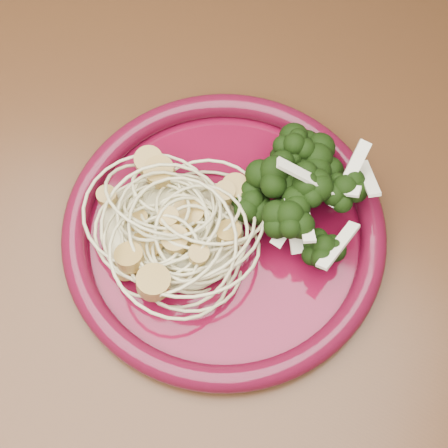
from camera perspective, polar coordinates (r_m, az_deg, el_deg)
dining_table at (r=0.60m, az=-1.71°, el=-6.58°), size 1.20×0.80×0.75m
dinner_plate at (r=0.51m, az=0.00°, el=-0.49°), size 0.35×0.35×0.02m
spaghetti_pile at (r=0.50m, az=-4.90°, el=-0.25°), size 0.15×0.14×0.03m
scallop_cluster at (r=0.47m, az=-5.22°, el=1.48°), size 0.16×0.16×0.04m
broccoli_pile at (r=0.49m, az=6.09°, el=0.82°), size 0.14×0.17×0.05m
onion_garnish at (r=0.46m, az=6.47°, el=2.54°), size 0.10×0.11×0.05m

